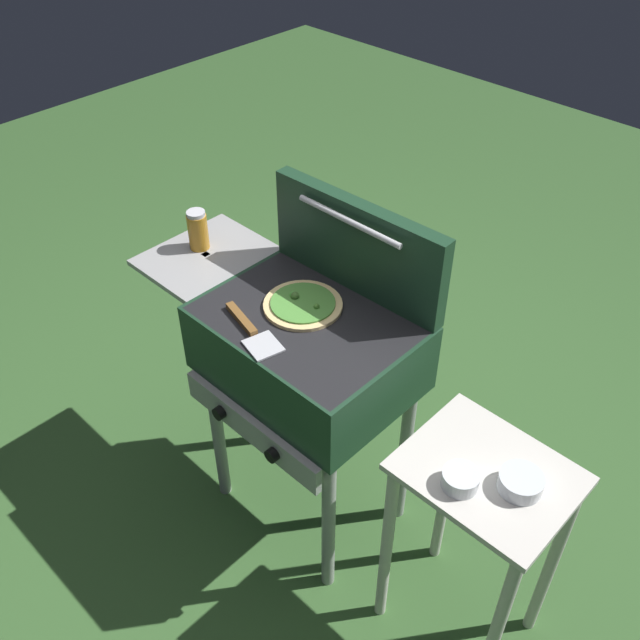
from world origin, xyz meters
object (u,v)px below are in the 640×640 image
(spatula, at_px, (250,330))
(topping_bowl_far, at_px, (521,483))
(grill, at_px, (304,352))
(pizza_veggie, at_px, (303,304))
(sauce_jar, at_px, (198,230))
(prep_table, at_px, (477,520))
(topping_bowl_near, at_px, (460,480))

(spatula, bearing_deg, topping_bowl_far, 11.67)
(grill, xyz_separation_m, pizza_veggie, (-0.03, 0.03, 0.15))
(pizza_veggie, relative_size, spatula, 0.91)
(sauce_jar, distance_m, topping_bowl_far, 1.28)
(prep_table, distance_m, topping_bowl_near, 0.26)
(sauce_jar, height_order, prep_table, sauce_jar)
(pizza_veggie, height_order, topping_bowl_near, pizza_veggie)
(spatula, bearing_deg, topping_bowl_near, 5.84)
(topping_bowl_far, bearing_deg, sauce_jar, 179.78)
(grill, bearing_deg, pizza_veggie, 137.82)
(grill, bearing_deg, spatula, -111.60)
(pizza_veggie, distance_m, topping_bowl_far, 0.80)
(sauce_jar, height_order, topping_bowl_far, sauce_jar)
(sauce_jar, bearing_deg, topping_bowl_far, -0.22)
(sauce_jar, xyz_separation_m, spatula, (0.45, -0.17, -0.06))
(prep_table, relative_size, topping_bowl_near, 7.80)
(grill, distance_m, topping_bowl_near, 0.65)
(topping_bowl_near, bearing_deg, prep_table, 71.49)
(grill, relative_size, prep_table, 1.26)
(pizza_veggie, height_order, spatula, pizza_veggie)
(grill, xyz_separation_m, spatula, (-0.06, -0.16, 0.15))
(grill, relative_size, topping_bowl_near, 9.84)
(prep_table, xyz_separation_m, topping_bowl_far, (0.09, 0.01, 0.24))
(spatula, relative_size, topping_bowl_near, 2.73)
(spatula, height_order, topping_bowl_near, spatula)
(spatula, distance_m, topping_bowl_near, 0.72)
(topping_bowl_near, bearing_deg, sauce_jar, 174.94)
(sauce_jar, bearing_deg, grill, -1.96)
(pizza_veggie, bearing_deg, spatula, -98.31)
(sauce_jar, distance_m, spatula, 0.49)
(pizza_veggie, xyz_separation_m, sauce_jar, (-0.48, -0.01, 0.06))
(prep_table, bearing_deg, topping_bowl_near, -108.51)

